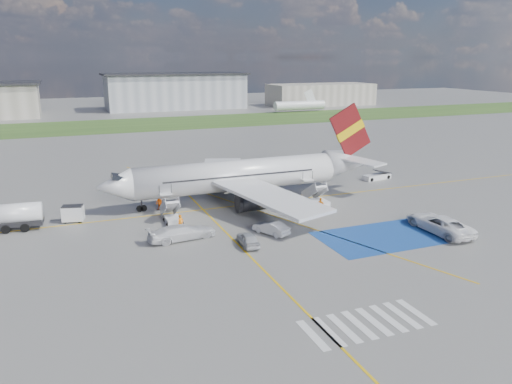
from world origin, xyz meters
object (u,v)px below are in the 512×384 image
Objects in this scene: fuel_tanker at (0,220)px; car_silver_a at (248,239)px; car_silver_b at (271,228)px; van_white_a at (439,221)px; airliner at (247,174)px; van_white_b at (182,230)px; belt_loader at (377,177)px; gpu_cart at (73,214)px.

fuel_tanker reaches higher than car_silver_a.
car_silver_b is 0.65× the size of van_white_a.
airliner reaches higher than car_silver_b.
van_white_b is (-25.73, 7.75, -0.18)m from van_white_a.
car_silver_a is at bearing -155.85° from belt_loader.
fuel_tanker is 28.60m from car_silver_b.
fuel_tanker is (-28.48, -1.48, -2.18)m from airliner.
gpu_cart is at bearing 38.37° from van_white_b.
airliner is 21.42m from gpu_cart.
car_silver_b is 17.78m from van_white_a.
gpu_cart is 14.18m from van_white_b.
van_white_a reaches higher than car_silver_b.
car_silver_b is 0.79× the size of van_white_b.
car_silver_b is at bearing -18.17° from fuel_tanker.
van_white_a is 1.23× the size of van_white_b.
car_silver_a is (22.81, -13.64, -0.54)m from fuel_tanker.
van_white_a is (42.96, -17.36, -0.01)m from fuel_tanker.
airliner is 7.26× the size of belt_loader.
car_silver_b is at bearing -18.99° from van_white_a.
belt_loader reaches higher than car_silver_a.
gpu_cart is 0.62× the size of car_silver_b.
airliner reaches higher than gpu_cart.
fuel_tanker reaches higher than gpu_cart.
van_white_b is (-5.58, 4.04, 0.35)m from car_silver_a.
fuel_tanker is 2.19× the size of car_silver_a.
airliner is 23.86m from van_white_a.
airliner is at bearing 16.45° from gpu_cart.
belt_loader is at bearing -172.94° from car_silver_b.
car_silver_a is at bearing -110.53° from airliner.
airliner reaches higher than van_white_a.
fuel_tanker is 1.65× the size of van_white_b.
fuel_tanker is 2.09× the size of car_silver_b.
fuel_tanker is at bearing -50.12° from car_silver_b.
fuel_tanker is 50.95m from belt_loader.
car_silver_a is at bearing -28.45° from gpu_cart.
gpu_cart is 0.64× the size of car_silver_a.
belt_loader is 0.79× the size of van_white_a.
fuel_tanker is at bearing 54.38° from van_white_b.
airliner reaches higher than belt_loader.
car_silver_b is (-2.27, -12.91, -2.71)m from airliner.
car_silver_a is at bearing -25.47° from fuel_tanker.
car_silver_b reaches higher than car_silver_a.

